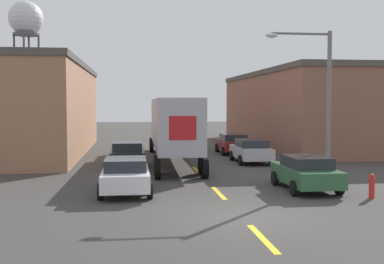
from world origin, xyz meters
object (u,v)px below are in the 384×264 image
at_px(parked_car_left_near, 126,175).
at_px(parked_car_left_far, 127,154).
at_px(parked_car_right_far, 233,143).
at_px(parked_car_right_near, 306,172).
at_px(street_lamp, 320,92).
at_px(fire_hydrant, 372,186).
at_px(water_tower, 26,21).
at_px(parked_car_right_mid, 251,150).
at_px(semi_truck, 172,124).

relative_size(parked_car_left_near, parked_car_left_far, 1.00).
relative_size(parked_car_right_far, parked_car_right_near, 1.00).
xyz_separation_m(street_lamp, fire_hydrant, (0.56, -4.00, -3.73)).
distance_m(parked_car_right_near, fire_hydrant, 2.84).
height_order(water_tower, street_lamp, water_tower).
bearing_deg(street_lamp, parked_car_right_near, -125.17).
bearing_deg(water_tower, fire_hydrant, -65.86).
relative_size(parked_car_right_mid, street_lamp, 0.59).
xyz_separation_m(semi_truck, fire_hydrant, (6.74, -12.90, -1.93)).
relative_size(parked_car_left_far, fire_hydrant, 4.33).
bearing_deg(parked_car_right_mid, parked_car_right_near, -90.00).
distance_m(parked_car_right_far, water_tower, 45.25).
bearing_deg(parked_car_left_near, water_tower, 105.77).
distance_m(parked_car_right_mid, fire_hydrant, 11.74).
distance_m(semi_truck, parked_car_left_near, 11.12).
xyz_separation_m(water_tower, fire_hydrant, (24.06, -53.70, -14.84)).
relative_size(parked_car_right_mid, water_tower, 0.23).
distance_m(parked_car_left_near, fire_hydrant, 9.81).
height_order(parked_car_right_mid, water_tower, water_tower).
xyz_separation_m(parked_car_right_near, water_tower, (-22.16, 51.61, 14.56)).
distance_m(street_lamp, fire_hydrant, 5.50).
bearing_deg(parked_car_right_near, parked_car_left_far, 132.01).
bearing_deg(parked_car_left_far, parked_car_right_mid, 7.62).
xyz_separation_m(parked_car_left_far, fire_hydrant, (9.54, -10.56, -0.29)).
xyz_separation_m(parked_car_left_near, street_lamp, (8.98, 1.73, 3.44)).
xyz_separation_m(parked_car_right_mid, parked_car_right_near, (0.00, -9.50, 0.00)).
bearing_deg(fire_hydrant, parked_car_right_near, 132.34).
relative_size(parked_car_left_far, street_lamp, 0.59).
xyz_separation_m(semi_truck, parked_car_right_near, (4.84, -10.81, -1.64)).
height_order(parked_car_left_far, fire_hydrant, parked_car_left_far).
bearing_deg(parked_car_right_far, semi_truck, -139.54).
distance_m(parked_car_right_mid, parked_car_left_far, 7.70).
bearing_deg(parked_car_left_far, fire_hydrant, -47.93).
height_order(parked_car_left_near, parked_car_right_near, same).
xyz_separation_m(parked_car_right_far, water_tower, (-22.16, 36.67, 14.56)).
distance_m(parked_car_right_far, parked_car_left_far, 10.00).
distance_m(parked_car_right_far, street_lamp, 13.54).
relative_size(parked_car_left_near, parked_car_right_near, 1.00).
distance_m(parked_car_right_mid, water_tower, 49.76).
relative_size(semi_truck, parked_car_left_near, 3.84).
height_order(parked_car_right_far, parked_car_right_near, same).
relative_size(semi_truck, street_lamp, 2.28).
relative_size(parked_car_left_near, parked_car_right_far, 1.00).
distance_m(parked_car_right_near, street_lamp, 4.16).
distance_m(parked_car_left_far, parked_car_right_near, 11.41).
height_order(parked_car_right_near, water_tower, water_tower).
distance_m(parked_car_left_near, parked_car_right_near, 7.64).
relative_size(street_lamp, fire_hydrant, 7.30).
bearing_deg(parked_car_right_mid, semi_truck, 164.80).
height_order(parked_car_right_far, parked_car_left_far, same).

